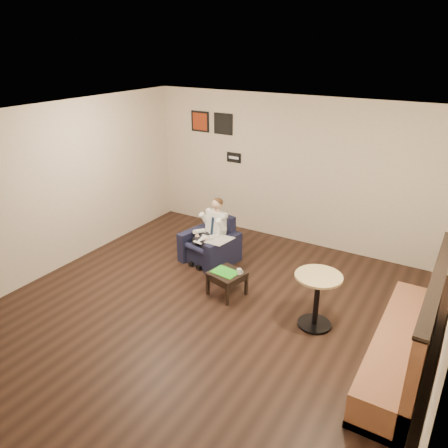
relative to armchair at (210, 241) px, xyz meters
The scene contains 18 objects.
ground 1.68m from the armchair, 57.67° to the right, with size 6.00×6.00×0.00m, color black.
wall_back 2.09m from the armchair, 61.64° to the left, with size 6.00×0.02×2.80m, color beige.
wall_front 4.58m from the armchair, 78.72° to the right, with size 6.00×0.02×2.80m, color beige.
wall_left 2.73m from the armchair, 146.99° to the right, with size 0.02×6.00×2.80m, color beige.
ceiling 2.90m from the armchair, 57.67° to the right, with size 6.00×6.00×0.02m, color white.
seating_sign 1.99m from the armchair, 104.87° to the left, with size 0.32×0.02×0.20m, color black.
art_print_left 2.67m from the armchair, 127.39° to the left, with size 0.42×0.03×0.42m, color maroon.
art_print_right 2.47m from the armchair, 112.85° to the left, with size 0.42×0.03×0.42m, color black.
armchair is the anchor object (origin of this frame).
seated_man 0.18m from the armchair, 101.94° to the right, with size 0.52×0.78×1.10m, color white, non-canonical shape.
lap_papers 0.21m from the armchair, 101.94° to the right, with size 0.18×0.26×0.01m, color white.
newspaper 0.38m from the armchair, 26.50° to the right, with size 0.35×0.44×0.01m, color silver.
side_table 1.20m from the armchair, 44.20° to the right, with size 0.48×0.48×0.39m, color black.
green_folder 1.16m from the armchair, 45.58° to the right, with size 0.39×0.28×0.01m, color green.
coffee_mug 1.27m from the armchair, 36.59° to the right, with size 0.07×0.07×0.08m, color white.
smartphone 1.16m from the armchair, 37.14° to the right, with size 0.12×0.06×0.01m, color black.
banquette 3.65m from the armchair, 18.05° to the right, with size 0.61×2.57×1.32m, color brown.
cafe_table 2.46m from the armchair, 20.99° to the right, with size 0.64×0.64×0.80m, color tan.
Camera 1 is at (2.94, -4.51, 3.69)m, focal length 35.00 mm.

